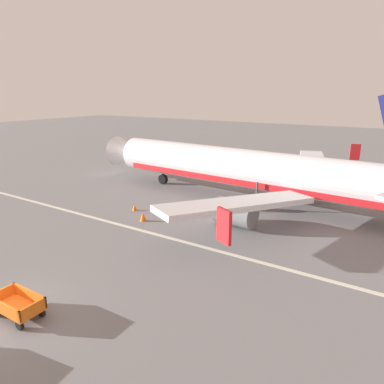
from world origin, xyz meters
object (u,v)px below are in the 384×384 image
traffic_cone_near_plane (135,207)px  airplane (254,171)px  traffic_cone_mid_apron (143,217)px  baggage_cart_second_in_row (17,305)px  traffic_cone_by_carts (167,211)px

traffic_cone_near_plane → airplane: bearing=46.6°
airplane → traffic_cone_mid_apron: bearing=-118.7°
baggage_cart_second_in_row → airplane: bearing=84.9°
airplane → traffic_cone_near_plane: size_ratio=64.20×
traffic_cone_near_plane → traffic_cone_by_carts: size_ratio=0.86×
airplane → traffic_cone_by_carts: size_ratio=55.08×
traffic_cone_mid_apron → baggage_cart_second_in_row: bearing=-75.4°
airplane → traffic_cone_near_plane: (-7.84, -8.30, -2.76)m
airplane → traffic_cone_near_plane: 11.75m
traffic_cone_near_plane → traffic_cone_by_carts: traffic_cone_by_carts is taller
baggage_cart_second_in_row → traffic_cone_by_carts: baggage_cart_second_in_row is taller
airplane → baggage_cart_second_in_row: size_ratio=10.57×
traffic_cone_near_plane → traffic_cone_mid_apron: (2.39, -1.65, 0.07)m
airplane → traffic_cone_by_carts: 9.45m
traffic_cone_near_plane → traffic_cone_mid_apron: size_ratio=0.81×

